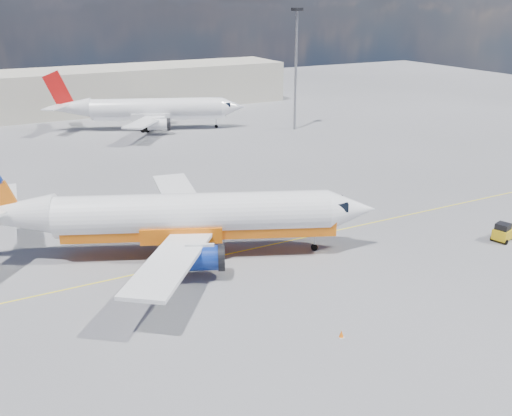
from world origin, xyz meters
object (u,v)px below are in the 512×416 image
gse_tug (504,232)px  main_jet (181,217)px  traffic_cone (341,334)px  second_jet (151,110)px

gse_tug → main_jet: bearing=141.8°
main_jet → gse_tug: 29.09m
main_jet → traffic_cone: (4.56, -16.75, -3.24)m
second_jet → gse_tug: second_jet is taller
main_jet → gse_tug: size_ratio=12.66×
gse_tug → traffic_cone: (-22.39, -6.11, -0.57)m
gse_tug → traffic_cone: gse_tug is taller
second_jet → traffic_cone: second_jet is taller
second_jet → gse_tug: 61.27m
second_jet → gse_tug: (13.69, -59.67, -2.47)m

